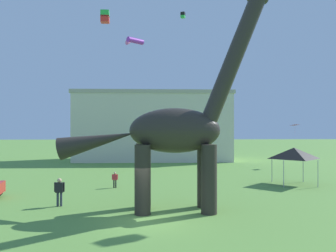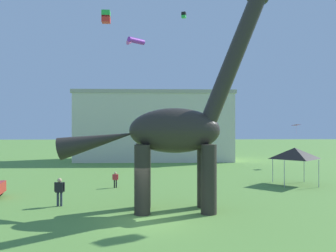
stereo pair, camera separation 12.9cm
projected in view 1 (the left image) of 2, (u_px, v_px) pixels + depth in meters
ground_plane at (151, 222)px, 17.38m from camera, size 240.00×240.00×0.00m
dinosaur_sculpture at (174, 131)px, 19.72m from camera, size 11.81×2.50×12.35m
person_far_spectator at (115, 178)px, 27.12m from camera, size 0.46×0.20×1.22m
person_photographer at (59, 189)px, 20.78m from camera, size 0.62×0.27×1.65m
festival_canopy_tent at (294, 153)px, 28.71m from camera, size 3.15×3.15×3.00m
kite_high_right at (183, 15)px, 36.34m from camera, size 0.53×0.53×0.58m
kite_high_left at (295, 125)px, 41.75m from camera, size 1.23×1.14×1.21m
kite_apex at (134, 41)px, 37.26m from camera, size 2.03×2.05×0.58m
kite_near_high at (105, 17)px, 39.95m from camera, size 0.97×0.97×1.34m
background_building_block at (153, 126)px, 50.29m from camera, size 21.81×8.33×9.65m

